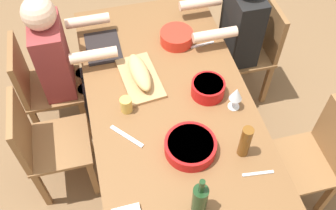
{
  "coord_description": "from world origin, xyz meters",
  "views": [
    {
      "loc": [
        -1.47,
        0.36,
        2.58
      ],
      "look_at": [
        0.0,
        0.0,
        0.63
      ],
      "focal_mm": 41.43,
      "sensor_mm": 36.0,
      "label": 1
    }
  ],
  "objects_px": {
    "chair_near_right": "(254,47)",
    "diner_near_right": "(236,30)",
    "chair_near_left": "(314,157)",
    "cutting_board": "(140,78)",
    "serving_bowl_salad": "(208,88)",
    "chair_far_center": "(44,143)",
    "serving_bowl_greens": "(177,37)",
    "chair_far_right": "(41,85)",
    "serving_bowl_fruit": "(190,146)",
    "cup_far_center": "(126,105)",
    "dining_table": "(168,102)",
    "diner_far_right": "(60,59)",
    "beer_bottle": "(245,142)",
    "wine_glass": "(236,94)",
    "bread_loaf": "(140,72)",
    "wine_bottle": "(200,199)"
  },
  "relations": [
    {
      "from": "chair_near_left",
      "to": "serving_bowl_salad",
      "type": "xyz_separation_m",
      "value": [
        0.45,
        0.58,
        0.31
      ]
    },
    {
      "from": "chair_far_center",
      "to": "cup_far_center",
      "type": "xyz_separation_m",
      "value": [
        -0.06,
        -0.55,
        0.31
      ]
    },
    {
      "from": "chair_near_left",
      "to": "cup_far_center",
      "type": "bearing_deg",
      "value": 67.71
    },
    {
      "from": "wine_bottle",
      "to": "wine_glass",
      "type": "bearing_deg",
      "value": -34.44
    },
    {
      "from": "wine_glass",
      "to": "cutting_board",
      "type": "bearing_deg",
      "value": 55.05
    },
    {
      "from": "serving_bowl_fruit",
      "to": "wine_bottle",
      "type": "distance_m",
      "value": 0.34
    },
    {
      "from": "serving_bowl_greens",
      "to": "serving_bowl_fruit",
      "type": "distance_m",
      "value": 0.87
    },
    {
      "from": "diner_far_right",
      "to": "serving_bowl_salad",
      "type": "distance_m",
      "value": 1.03
    },
    {
      "from": "bread_loaf",
      "to": "chair_near_left",
      "type": "bearing_deg",
      "value": -124.78
    },
    {
      "from": "diner_far_right",
      "to": "wine_glass",
      "type": "bearing_deg",
      "value": -125.13
    },
    {
      "from": "diner_far_right",
      "to": "dining_table",
      "type": "bearing_deg",
      "value": -128.71
    },
    {
      "from": "chair_far_right",
      "to": "cup_far_center",
      "type": "height_order",
      "value": "chair_far_right"
    },
    {
      "from": "serving_bowl_greens",
      "to": "serving_bowl_salad",
      "type": "bearing_deg",
      "value": -171.95
    },
    {
      "from": "chair_far_right",
      "to": "bread_loaf",
      "type": "distance_m",
      "value": 0.82
    },
    {
      "from": "chair_near_left",
      "to": "beer_bottle",
      "type": "bearing_deg",
      "value": 89.69
    },
    {
      "from": "diner_near_right",
      "to": "serving_bowl_greens",
      "type": "relative_size",
      "value": 5.38
    },
    {
      "from": "chair_near_right",
      "to": "cutting_board",
      "type": "xyz_separation_m",
      "value": [
        -0.34,
        0.95,
        0.27
      ]
    },
    {
      "from": "serving_bowl_salad",
      "to": "chair_near_left",
      "type": "bearing_deg",
      "value": -128.01
    },
    {
      "from": "chair_near_right",
      "to": "diner_near_right",
      "type": "height_order",
      "value": "diner_near_right"
    },
    {
      "from": "serving_bowl_fruit",
      "to": "cup_far_center",
      "type": "xyz_separation_m",
      "value": [
        0.36,
        0.29,
        0.01
      ]
    },
    {
      "from": "diner_near_right",
      "to": "serving_bowl_greens",
      "type": "distance_m",
      "value": 0.48
    },
    {
      "from": "dining_table",
      "to": "wine_glass",
      "type": "bearing_deg",
      "value": -117.99
    },
    {
      "from": "chair_near_right",
      "to": "serving_bowl_fruit",
      "type": "height_order",
      "value": "chair_near_right"
    },
    {
      "from": "chair_near_left",
      "to": "beer_bottle",
      "type": "relative_size",
      "value": 3.86
    },
    {
      "from": "diner_far_right",
      "to": "bread_loaf",
      "type": "xyz_separation_m",
      "value": [
        -0.34,
        -0.49,
        0.11
      ]
    },
    {
      "from": "serving_bowl_greens",
      "to": "diner_near_right",
      "type": "bearing_deg",
      "value": -81.79
    },
    {
      "from": "chair_far_right",
      "to": "chair_far_center",
      "type": "bearing_deg",
      "value": 180.0
    },
    {
      "from": "dining_table",
      "to": "chair_far_center",
      "type": "bearing_deg",
      "value": 90.0
    },
    {
      "from": "wine_bottle",
      "to": "cutting_board",
      "type": "bearing_deg",
      "value": 7.14
    },
    {
      "from": "wine_glass",
      "to": "chair_near_right",
      "type": "bearing_deg",
      "value": -33.26
    },
    {
      "from": "dining_table",
      "to": "beer_bottle",
      "type": "distance_m",
      "value": 0.61
    },
    {
      "from": "dining_table",
      "to": "serving_bowl_fruit",
      "type": "distance_m",
      "value": 0.44
    },
    {
      "from": "chair_far_center",
      "to": "serving_bowl_greens",
      "type": "distance_m",
      "value": 1.12
    },
    {
      "from": "chair_far_right",
      "to": "serving_bowl_fruit",
      "type": "relative_size",
      "value": 2.99
    },
    {
      "from": "serving_bowl_greens",
      "to": "bread_loaf",
      "type": "distance_m",
      "value": 0.42
    },
    {
      "from": "diner_far_right",
      "to": "beer_bottle",
      "type": "height_order",
      "value": "diner_far_right"
    },
    {
      "from": "beer_bottle",
      "to": "wine_glass",
      "type": "bearing_deg",
      "value": -11.17
    },
    {
      "from": "chair_far_center",
      "to": "cup_far_center",
      "type": "distance_m",
      "value": 0.63
    },
    {
      "from": "diner_far_right",
      "to": "chair_near_right",
      "type": "xyz_separation_m",
      "value": [
        0.0,
        -1.44,
        -0.21
      ]
    },
    {
      "from": "chair_far_center",
      "to": "chair_near_right",
      "type": "bearing_deg",
      "value": -72.77
    },
    {
      "from": "bread_loaf",
      "to": "wine_glass",
      "type": "relative_size",
      "value": 1.93
    },
    {
      "from": "chair_near_left",
      "to": "cutting_board",
      "type": "height_order",
      "value": "chair_near_left"
    },
    {
      "from": "chair_far_center",
      "to": "serving_bowl_greens",
      "type": "bearing_deg",
      "value": -65.94
    },
    {
      "from": "chair_near_left",
      "to": "chair_near_right",
      "type": "xyz_separation_m",
      "value": [
        1.01,
        0.0,
        0.0
      ]
    },
    {
      "from": "wine_bottle",
      "to": "beer_bottle",
      "type": "bearing_deg",
      "value": -52.25
    },
    {
      "from": "chair_far_right",
      "to": "diner_near_right",
      "type": "distance_m",
      "value": 1.46
    },
    {
      "from": "chair_near_left",
      "to": "wine_glass",
      "type": "height_order",
      "value": "wine_glass"
    },
    {
      "from": "serving_bowl_salad",
      "to": "cup_far_center",
      "type": "bearing_deg",
      "value": 90.9
    },
    {
      "from": "dining_table",
      "to": "chair_far_center",
      "type": "height_order",
      "value": "chair_far_center"
    },
    {
      "from": "chair_near_right",
      "to": "beer_bottle",
      "type": "xyz_separation_m",
      "value": [
        -1.0,
        0.52,
        0.37
      ]
    }
  ]
}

